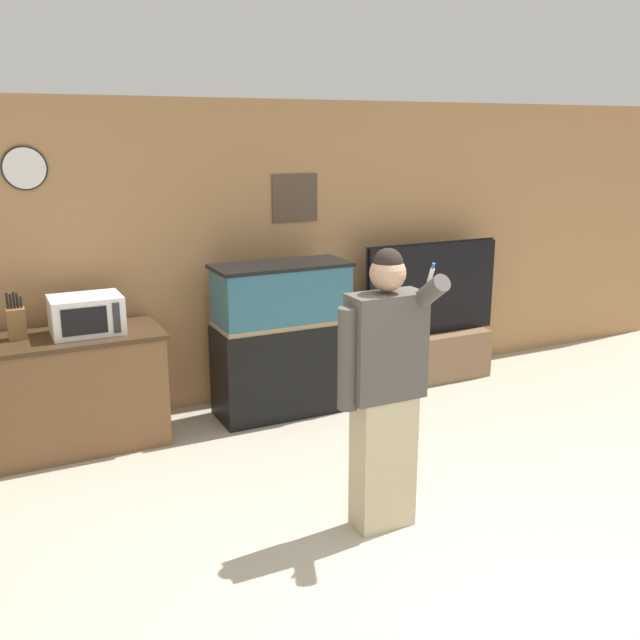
# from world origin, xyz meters

# --- Properties ---
(ground_plane) EXTENTS (18.00, 18.00, 0.00)m
(ground_plane) POSITION_xyz_m (0.00, 0.00, 0.00)
(ground_plane) COLOR #B2A893
(wall_back_paneled) EXTENTS (10.00, 0.08, 2.60)m
(wall_back_paneled) POSITION_xyz_m (-0.00, 3.17, 1.30)
(wall_back_paneled) COLOR #A87A4C
(wall_back_paneled) RESTS_ON ground_plane
(counter_island) EXTENTS (1.33, 0.67, 0.88)m
(counter_island) POSITION_xyz_m (-1.61, 2.74, 0.44)
(counter_island) COLOR brown
(counter_island) RESTS_ON ground_plane
(microwave) EXTENTS (0.51, 0.39, 0.28)m
(microwave) POSITION_xyz_m (-1.48, 2.73, 1.02)
(microwave) COLOR white
(microwave) RESTS_ON counter_island
(knife_block) EXTENTS (0.13, 0.12, 0.34)m
(knife_block) POSITION_xyz_m (-1.95, 2.80, 1.00)
(knife_block) COLOR brown
(knife_block) RESTS_ON counter_island
(aquarium_on_stand) EXTENTS (1.13, 0.49, 1.29)m
(aquarium_on_stand) POSITION_xyz_m (0.07, 2.68, 0.65)
(aquarium_on_stand) COLOR black
(aquarium_on_stand) RESTS_ON ground_plane
(tv_on_stand) EXTENTS (1.42, 0.40, 1.34)m
(tv_on_stand) POSITION_xyz_m (1.67, 2.81, 0.39)
(tv_on_stand) COLOR brown
(tv_on_stand) RESTS_ON ground_plane
(person_standing) EXTENTS (0.54, 0.41, 1.71)m
(person_standing) POSITION_xyz_m (-0.11, 0.73, 0.89)
(person_standing) COLOR #BCAD89
(person_standing) RESTS_ON ground_plane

